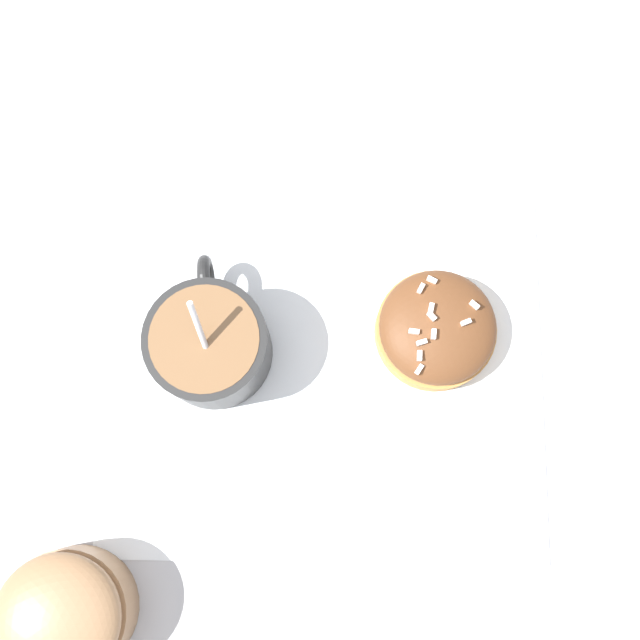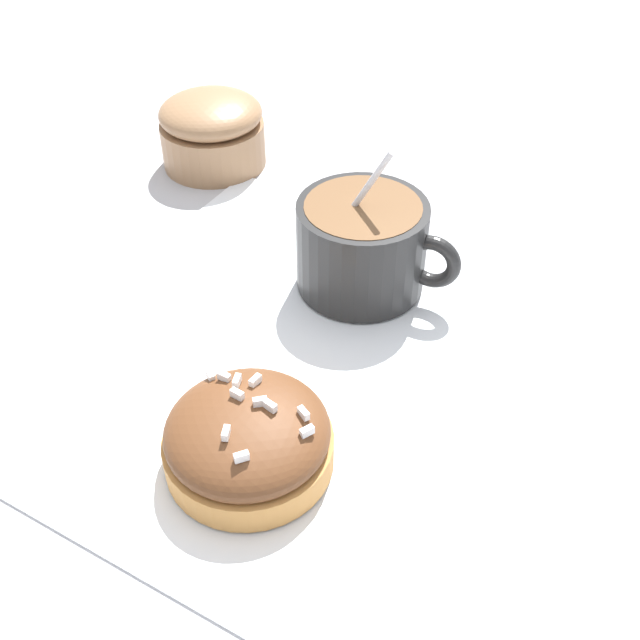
% 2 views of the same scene
% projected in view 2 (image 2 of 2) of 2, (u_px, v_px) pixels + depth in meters
% --- Properties ---
extents(ground_plane, '(3.00, 3.00, 0.00)m').
position_uv_depth(ground_plane, '(306.00, 361.00, 0.44)').
color(ground_plane, '#B2B2B7').
extents(paper_napkin, '(0.32, 0.31, 0.00)m').
position_uv_depth(paper_napkin, '(306.00, 359.00, 0.44)').
color(paper_napkin, white).
rests_on(paper_napkin, ground_plane).
extents(coffee_cup, '(0.08, 0.11, 0.10)m').
position_uv_depth(coffee_cup, '(363.00, 243.00, 0.47)').
color(coffee_cup, black).
rests_on(coffee_cup, paper_napkin).
extents(frosted_pastry, '(0.09, 0.09, 0.04)m').
position_uv_depth(frosted_pastry, '(248.00, 438.00, 0.37)').
color(frosted_pastry, '#C18442').
rests_on(frosted_pastry, paper_napkin).
extents(sugar_bowl, '(0.08, 0.08, 0.06)m').
position_uv_depth(sugar_bowl, '(212.00, 130.00, 0.60)').
color(sugar_bowl, '#99704C').
rests_on(sugar_bowl, ground_plane).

